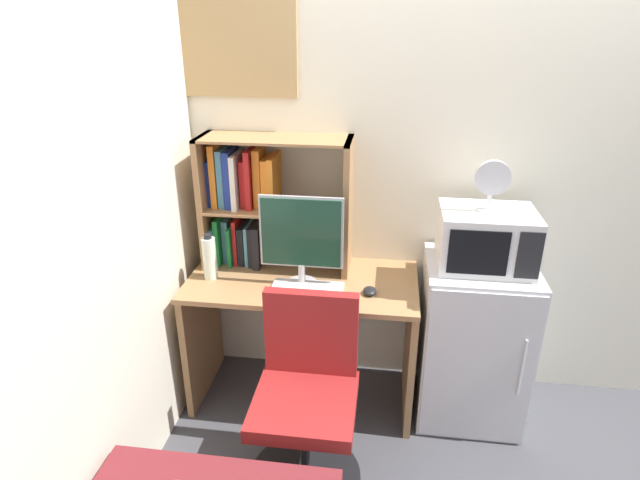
% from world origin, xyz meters
% --- Properties ---
extents(wall_back, '(6.40, 0.04, 2.60)m').
position_xyz_m(wall_back, '(0.40, 0.02, 1.30)').
color(wall_back, silver).
rests_on(wall_back, ground_plane).
extents(desk, '(1.24, 0.62, 0.78)m').
position_xyz_m(desk, '(-0.93, -0.31, 0.54)').
color(desk, '#997047').
rests_on(desk, ground_plane).
extents(hutch_bookshelf, '(0.81, 0.29, 0.73)m').
position_xyz_m(hutch_bookshelf, '(-1.22, -0.13, 1.15)').
color(hutch_bookshelf, '#997047').
rests_on(hutch_bookshelf, desk).
extents(monitor, '(0.43, 0.16, 0.49)m').
position_xyz_m(monitor, '(-0.92, -0.37, 1.05)').
color(monitor, '#B7B7BC').
rests_on(monitor, desk).
extents(keyboard, '(0.37, 0.13, 0.02)m').
position_xyz_m(keyboard, '(-0.89, -0.42, 0.79)').
color(keyboard, silver).
rests_on(keyboard, desk).
extents(computer_mouse, '(0.07, 0.09, 0.03)m').
position_xyz_m(computer_mouse, '(-0.56, -0.42, 0.79)').
color(computer_mouse, black).
rests_on(computer_mouse, desk).
extents(water_bottle, '(0.07, 0.07, 0.25)m').
position_xyz_m(water_bottle, '(-1.43, -0.36, 0.90)').
color(water_bottle, silver).
rests_on(water_bottle, desk).
extents(mini_fridge, '(0.56, 0.55, 0.91)m').
position_xyz_m(mini_fridge, '(0.00, -0.30, 0.46)').
color(mini_fridge, silver).
rests_on(mini_fridge, ground_plane).
extents(microwave, '(0.46, 0.36, 0.29)m').
position_xyz_m(microwave, '(0.00, -0.29, 1.06)').
color(microwave, silver).
rests_on(microwave, mini_fridge).
extents(desk_fan, '(0.17, 0.11, 0.26)m').
position_xyz_m(desk_fan, '(-0.01, -0.30, 1.35)').
color(desk_fan, silver).
rests_on(desk_fan, microwave).
extents(desk_chair, '(0.54, 0.54, 0.93)m').
position_xyz_m(desk_chair, '(-0.82, -0.86, 0.40)').
color(desk_chair, black).
rests_on(desk_chair, ground_plane).
extents(wall_corkboard, '(0.67, 0.02, 0.53)m').
position_xyz_m(wall_corkboard, '(-1.33, -0.01, 1.96)').
color(wall_corkboard, tan).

